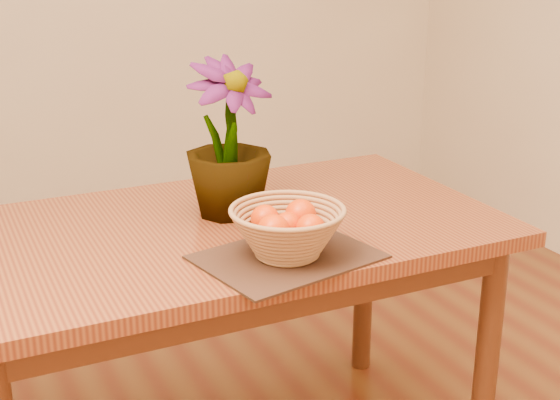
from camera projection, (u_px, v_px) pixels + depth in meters
name	position (u px, v px, depth m)	size (l,w,h in m)	color
table	(228.00, 255.00, 2.03)	(1.40, 0.80, 0.75)	brown
placemat	(287.00, 257.00, 1.79)	(0.39, 0.29, 0.01)	#3C2016
wicker_basket	(287.00, 234.00, 1.77)	(0.27, 0.27, 0.11)	#AC7447
orange_pile	(287.00, 223.00, 1.76)	(0.17, 0.17, 0.07)	#FF3004
potted_plant	(228.00, 139.00, 2.01)	(0.23, 0.23, 0.41)	#164A15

